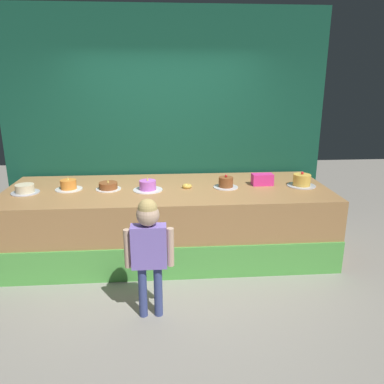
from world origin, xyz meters
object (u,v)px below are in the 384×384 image
Objects in this scene: cake_far_right at (302,181)px; child_figure at (149,243)px; pink_box at (262,179)px; cake_center_left at (108,186)px; cake_left at (69,185)px; cake_center_right at (148,186)px; donut at (187,186)px; cake_right at (226,183)px; cake_far_left at (25,189)px.

child_figure is at bearing -144.64° from cake_far_right.
cake_far_right is at bearing -10.59° from pink_box.
cake_center_left is (-0.51, 1.33, 0.15)m from child_figure.
cake_left is 0.94m from cake_center_right.
child_figure is at bearing -134.48° from pink_box.
donut is 0.47m from cake_right.
cake_right reaches higher than cake_far_left.
cake_center_left is 1.00× the size of cake_right.
cake_right is 0.86× the size of cake_far_right.
pink_box is 0.87× the size of cake_center_left.
pink_box is at bearing 169.41° from cake_far_right.
cake_center_left is (0.47, -0.03, -0.01)m from cake_left.
pink_box is 1.41m from cake_center_right.
child_figure is 1.40m from donut.
pink_box is 0.94m from donut.
donut is 0.37× the size of cake_far_left.
cake_far_left is at bearing -177.41° from pink_box.
cake_center_left is 1.41m from cake_right.
pink_box is at bearing 2.59° from cake_far_left.
cake_far_right is at bearing -0.79° from cake_center_left.
donut is 1.41m from cake_left.
donut is at bearing -0.32° from cake_center_left.
cake_far_right is at bearing 35.36° from child_figure.
pink_box reaches higher than cake_far_left.
child_figure is 3.28× the size of cake_far_right.
cake_right is (0.89, 1.30, 0.17)m from child_figure.
cake_far_right reaches higher than cake_right.
donut is 1.88m from cake_far_left.
pink_box is 0.48m from cake_right.
cake_far_right is (1.83, 1.30, 0.18)m from child_figure.
donut is at bearing -176.29° from pink_box.
child_figure is 4.41× the size of pink_box.
donut is (0.42, 1.33, 0.13)m from child_figure.
cake_left is at bearing -179.42° from pink_box.
donut is 0.40× the size of cake_right.
child_figure reaches higher than donut.
cake_left is 0.47m from cake_center_left.
cake_far_left is at bearing -175.63° from cake_center_left.
child_figure is 3.26× the size of cake_center_right.
cake_center_right reaches higher than cake_center_left.
donut is 0.34× the size of cake_far_right.
cake_center_right is (-0.04, 1.26, 0.16)m from child_figure.
cake_left is 1.06× the size of cake_center_left.
child_figure is 3.81× the size of cake_right.
cake_center_left is 0.86× the size of cake_far_right.
cake_center_right is at bearing -0.02° from cake_far_left.
cake_far_right reaches higher than cake_far_left.
cake_far_left is 1.07× the size of cake_right.
cake_center_right reaches higher than cake_far_left.
cake_center_left is (0.94, 0.07, -0.01)m from cake_far_left.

